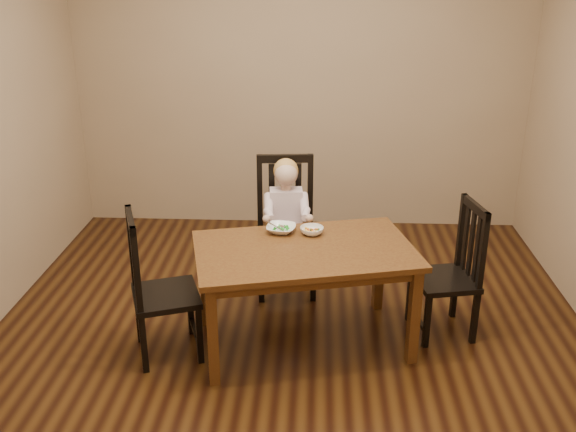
{
  "coord_description": "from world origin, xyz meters",
  "views": [
    {
      "loc": [
        0.17,
        -3.66,
        2.3
      ],
      "look_at": [
        -0.02,
        0.25,
        0.75
      ],
      "focal_mm": 40.0,
      "sensor_mm": 36.0,
      "label": 1
    }
  ],
  "objects_px": {
    "dining_table": "(304,260)",
    "chair_child": "(286,228)",
    "chair_left": "(157,289)",
    "chair_right": "(451,272)",
    "bowl_peas": "(281,229)",
    "toddler": "(286,213)",
    "bowl_veg": "(312,231)"
  },
  "relations": [
    {
      "from": "dining_table",
      "to": "chair_child",
      "type": "height_order",
      "value": "chair_child"
    },
    {
      "from": "chair_child",
      "to": "chair_left",
      "type": "relative_size",
      "value": 1.06
    },
    {
      "from": "chair_child",
      "to": "chair_right",
      "type": "distance_m",
      "value": 1.25
    },
    {
      "from": "chair_right",
      "to": "bowl_peas",
      "type": "bearing_deg",
      "value": 75.54
    },
    {
      "from": "chair_left",
      "to": "chair_right",
      "type": "bearing_deg",
      "value": 81.05
    },
    {
      "from": "chair_left",
      "to": "toddler",
      "type": "bearing_deg",
      "value": 120.07
    },
    {
      "from": "chair_child",
      "to": "chair_right",
      "type": "bearing_deg",
      "value": 146.98
    },
    {
      "from": "dining_table",
      "to": "bowl_peas",
      "type": "relative_size",
      "value": 7.94
    },
    {
      "from": "chair_left",
      "to": "bowl_veg",
      "type": "relative_size",
      "value": 6.25
    },
    {
      "from": "chair_left",
      "to": "bowl_veg",
      "type": "bearing_deg",
      "value": 92.95
    },
    {
      "from": "chair_right",
      "to": "toddler",
      "type": "height_order",
      "value": "chair_right"
    },
    {
      "from": "bowl_veg",
      "to": "dining_table",
      "type": "bearing_deg",
      "value": -100.47
    },
    {
      "from": "chair_left",
      "to": "chair_right",
      "type": "height_order",
      "value": "chair_left"
    },
    {
      "from": "chair_child",
      "to": "bowl_peas",
      "type": "bearing_deg",
      "value": 84.14
    },
    {
      "from": "bowl_peas",
      "to": "chair_left",
      "type": "bearing_deg",
      "value": -150.46
    },
    {
      "from": "chair_child",
      "to": "toddler",
      "type": "relative_size",
      "value": 1.89
    },
    {
      "from": "chair_child",
      "to": "chair_left",
      "type": "distance_m",
      "value": 1.19
    },
    {
      "from": "chair_left",
      "to": "bowl_peas",
      "type": "distance_m",
      "value": 0.87
    },
    {
      "from": "dining_table",
      "to": "bowl_peas",
      "type": "xyz_separation_m",
      "value": [
        -0.16,
        0.24,
        0.1
      ]
    },
    {
      "from": "bowl_peas",
      "to": "bowl_veg",
      "type": "relative_size",
      "value": 1.24
    },
    {
      "from": "dining_table",
      "to": "chair_left",
      "type": "xyz_separation_m",
      "value": [
        -0.89,
        -0.17,
        -0.14
      ]
    },
    {
      "from": "chair_right",
      "to": "bowl_veg",
      "type": "relative_size",
      "value": 5.98
    },
    {
      "from": "toddler",
      "to": "chair_child",
      "type": "bearing_deg",
      "value": -90.0
    },
    {
      "from": "bowl_peas",
      "to": "toddler",
      "type": "bearing_deg",
      "value": 89.05
    },
    {
      "from": "dining_table",
      "to": "chair_child",
      "type": "xyz_separation_m",
      "value": [
        -0.16,
        0.76,
        -0.11
      ]
    },
    {
      "from": "dining_table",
      "to": "toddler",
      "type": "relative_size",
      "value": 2.79
    },
    {
      "from": "dining_table",
      "to": "chair_right",
      "type": "xyz_separation_m",
      "value": [
        0.95,
        0.18,
        -0.16
      ]
    },
    {
      "from": "toddler",
      "to": "bowl_peas",
      "type": "xyz_separation_m",
      "value": [
        -0.01,
        -0.47,
        0.07
      ]
    },
    {
      "from": "chair_child",
      "to": "bowl_veg",
      "type": "xyz_separation_m",
      "value": [
        0.2,
        -0.54,
        0.21
      ]
    },
    {
      "from": "chair_left",
      "to": "bowl_peas",
      "type": "xyz_separation_m",
      "value": [
        0.73,
        0.41,
        0.24
      ]
    },
    {
      "from": "bowl_veg",
      "to": "bowl_peas",
      "type": "bearing_deg",
      "value": 173.77
    },
    {
      "from": "chair_right",
      "to": "toddler",
      "type": "xyz_separation_m",
      "value": [
        -1.1,
        0.52,
        0.18
      ]
    }
  ]
}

